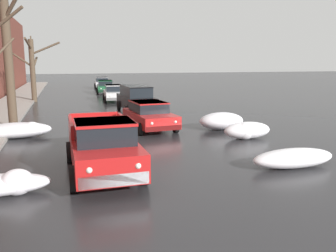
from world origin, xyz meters
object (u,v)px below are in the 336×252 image
object	(u,v)px
suv_black_parked_kerbside_mid	(136,98)
sedan_white_parked_far_down_block	(114,93)
sedan_green_queued_behind_truck	(105,87)
sedan_silver_at_far_intersection	(102,83)
bare_tree_mid_block	(8,50)
pickup_truck_red_approaching_near_lane	(103,146)
sedan_red_parked_kerbside_close	(149,115)
bare_tree_far_down_block	(33,67)

from	to	relation	value
suv_black_parked_kerbside_mid	sedan_white_parked_far_down_block	size ratio (longest dim) A/B	1.12
sedan_green_queued_behind_truck	sedan_silver_at_far_intersection	distance (m)	7.28
bare_tree_mid_block	suv_black_parked_kerbside_mid	size ratio (longest dim) A/B	1.74
bare_tree_mid_block	pickup_truck_red_approaching_near_lane	xyz separation A→B (m)	(3.52, -7.89, -3.05)
sedan_red_parked_kerbside_close	bare_tree_far_down_block	bearing A→B (deg)	113.77
bare_tree_far_down_block	pickup_truck_red_approaching_near_lane	bearing A→B (deg)	-80.73
pickup_truck_red_approaching_near_lane	sedan_red_parked_kerbside_close	size ratio (longest dim) A/B	1.16
sedan_red_parked_kerbside_close	bare_tree_mid_block	bearing A→B (deg)	168.95
suv_black_parked_kerbside_mid	sedan_silver_at_far_intersection	size ratio (longest dim) A/B	1.21
sedan_red_parked_kerbside_close	sedan_green_queued_behind_truck	bearing A→B (deg)	89.60
sedan_red_parked_kerbside_close	sedan_green_queued_behind_truck	world-z (taller)	same
sedan_white_parked_far_down_block	sedan_green_queued_behind_truck	bearing A→B (deg)	89.30
suv_black_parked_kerbside_mid	bare_tree_far_down_block	bearing A→B (deg)	128.45
bare_tree_mid_block	suv_black_parked_kerbside_mid	distance (m)	8.98
suv_black_parked_kerbside_mid	sedan_silver_at_far_intersection	distance (m)	22.19
suv_black_parked_kerbside_mid	sedan_green_queued_behind_truck	size ratio (longest dim) A/B	1.16
bare_tree_far_down_block	sedan_green_queued_behind_truck	bearing A→B (deg)	42.08
bare_tree_mid_block	sedan_red_parked_kerbside_close	size ratio (longest dim) A/B	1.95
pickup_truck_red_approaching_near_lane	bare_tree_far_down_block	bearing A→B (deg)	99.27
bare_tree_far_down_block	suv_black_parked_kerbside_mid	bearing A→B (deg)	-51.55
bare_tree_far_down_block	suv_black_parked_kerbside_mid	distance (m)	11.51
bare_tree_mid_block	sedan_green_queued_behind_truck	bearing A→B (deg)	71.14
suv_black_parked_kerbside_mid	sedan_silver_at_far_intersection	bearing A→B (deg)	89.89
bare_tree_far_down_block	sedan_silver_at_far_intersection	xyz separation A→B (m)	(7.09, 13.31, -2.22)
bare_tree_mid_block	pickup_truck_red_approaching_near_lane	bearing A→B (deg)	-65.98
bare_tree_far_down_block	sedan_silver_at_far_intersection	world-z (taller)	bare_tree_far_down_block
bare_tree_mid_block	bare_tree_far_down_block	xyz separation A→B (m)	(0.01, 13.58, -0.96)
bare_tree_far_down_block	pickup_truck_red_approaching_near_lane	size ratio (longest dim) A/B	1.13
pickup_truck_red_approaching_near_lane	sedan_red_parked_kerbside_close	bearing A→B (deg)	65.31
bare_tree_far_down_block	sedan_white_parked_far_down_block	distance (m)	7.15
sedan_green_queued_behind_truck	pickup_truck_red_approaching_near_lane	bearing A→B (deg)	-96.61
sedan_white_parked_far_down_block	sedan_green_queued_behind_truck	xyz separation A→B (m)	(0.09, 7.69, -0.00)
bare_tree_far_down_block	sedan_red_parked_kerbside_close	size ratio (longest dim) A/B	1.32
bare_tree_mid_block	pickup_truck_red_approaching_near_lane	distance (m)	9.16
sedan_white_parked_far_down_block	sedan_red_parked_kerbside_close	bearing A→B (deg)	-90.23
bare_tree_mid_block	sedan_red_parked_kerbside_close	world-z (taller)	bare_tree_mid_block
bare_tree_mid_block	sedan_silver_at_far_intersection	bearing A→B (deg)	75.20
pickup_truck_red_approaching_near_lane	sedan_silver_at_far_intersection	size ratio (longest dim) A/B	1.26
pickup_truck_red_approaching_near_lane	sedan_silver_at_far_intersection	xyz separation A→B (m)	(3.59, 34.78, -0.13)
suv_black_parked_kerbside_mid	sedan_white_parked_far_down_block	distance (m)	7.25
sedan_green_queued_behind_truck	sedan_silver_at_far_intersection	bearing A→B (deg)	86.85
pickup_truck_red_approaching_near_lane	suv_black_parked_kerbside_mid	xyz separation A→B (m)	(3.54, 12.60, 0.11)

